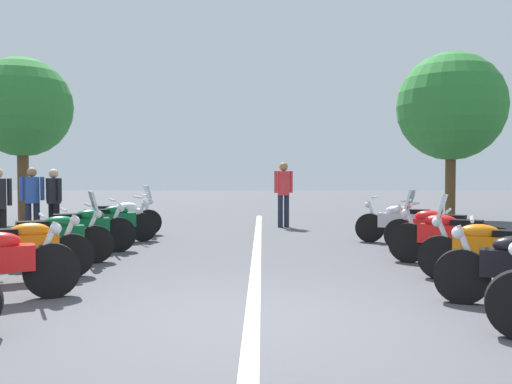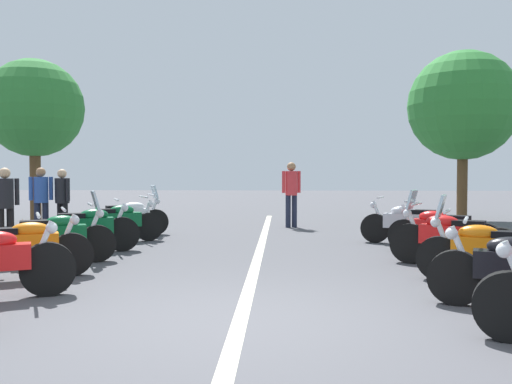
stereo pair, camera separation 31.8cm
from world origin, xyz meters
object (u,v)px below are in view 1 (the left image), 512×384
object	(u,v)px
motorcycle_left_row_2	(18,249)
motorcycle_left_row_5	(109,222)
motorcycle_right_row_2	(491,249)
bystander_0	(32,197)
bystander_1	(284,189)
roadside_tree_0	(22,108)
motorcycle_left_row_6	(121,217)
traffic_cone_0	(16,237)
motorcycle_right_row_4	(438,230)
bystander_4	(54,198)
motorcycle_left_row_3	(50,237)
motorcycle_left_row_4	(81,229)
motorcycle_right_row_3	(450,236)
roadside_tree_1	(451,107)
motorcycle_right_row_5	(405,222)

from	to	relation	value
motorcycle_left_row_2	motorcycle_left_row_5	bearing A→B (deg)	62.80
motorcycle_left_row_2	motorcycle_right_row_2	distance (m)	6.48
bystander_0	bystander_1	world-z (taller)	bystander_1
motorcycle_right_row_2	roadside_tree_0	size ratio (longest dim) A/B	0.39
motorcycle_left_row_6	traffic_cone_0	xyz separation A→B (m)	(-2.47, 1.34, -0.17)
motorcycle_right_row_4	bystander_4	bearing A→B (deg)	12.53
motorcycle_left_row_5	bystander_4	size ratio (longest dim) A/B	1.22
motorcycle_left_row_3	motorcycle_left_row_4	xyz separation A→B (m)	(1.29, -0.07, -0.00)
motorcycle_right_row_2	motorcycle_right_row_3	size ratio (longest dim) A/B	1.00
roadside_tree_1	motorcycle_right_row_4	bearing A→B (deg)	159.59
motorcycle_left_row_2	bystander_1	world-z (taller)	bystander_1
roadside_tree_0	bystander_4	bearing A→B (deg)	-147.21
bystander_0	motorcycle_left_row_3	bearing A→B (deg)	178.41
motorcycle_left_row_6	bystander_1	distance (m)	4.52
motorcycle_left_row_3	motorcycle_right_row_2	distance (m)	6.65
motorcycle_left_row_2	bystander_4	size ratio (longest dim) A/B	1.22
motorcycle_right_row_5	bystander_4	xyz separation A→B (m)	(1.07, 7.84, 0.47)
motorcycle_left_row_4	roadside_tree_1	size ratio (longest dim) A/B	0.36
motorcycle_right_row_4	motorcycle_right_row_5	size ratio (longest dim) A/B	0.90
motorcycle_right_row_5	roadside_tree_1	distance (m)	7.31
motorcycle_right_row_2	roadside_tree_1	world-z (taller)	roadside_tree_1
traffic_cone_0	roadside_tree_1	bearing A→B (deg)	-55.94
motorcycle_left_row_4	bystander_4	distance (m)	3.01
motorcycle_left_row_3	roadside_tree_1	xyz separation A→B (m)	(8.72, -9.39, 3.11)
motorcycle_left_row_3	motorcycle_left_row_5	world-z (taller)	motorcycle_left_row_3
motorcycle_right_row_4	bystander_4	world-z (taller)	bystander_4
motorcycle_left_row_6	motorcycle_right_row_4	xyz separation A→B (m)	(-2.66, -6.54, -0.01)
motorcycle_left_row_3	motorcycle_left_row_4	bearing A→B (deg)	61.73
motorcycle_left_row_4	bystander_4	world-z (taller)	bystander_4
traffic_cone_0	roadside_tree_1	size ratio (longest dim) A/B	0.12
motorcycle_left_row_2	motorcycle_right_row_2	size ratio (longest dim) A/B	1.03
motorcycle_left_row_4	motorcycle_left_row_5	bearing A→B (deg)	63.18
motorcycle_left_row_5	motorcycle_right_row_3	bearing A→B (deg)	-52.64
motorcycle_right_row_4	roadside_tree_0	size ratio (longest dim) A/B	0.38
motorcycle_right_row_2	bystander_0	size ratio (longest dim) A/B	1.17
motorcycle_left_row_4	motorcycle_left_row_5	xyz separation A→B (m)	(1.47, -0.10, -0.01)
motorcycle_right_row_5	roadside_tree_0	bearing A→B (deg)	-3.27
motorcycle_right_row_3	bystander_1	distance (m)	6.62
traffic_cone_0	motorcycle_right_row_5	bearing A→B (deg)	-80.58
bystander_1	roadside_tree_0	size ratio (longest dim) A/B	0.37
motorcycle_right_row_4	roadside_tree_1	size ratio (longest dim) A/B	0.35
motorcycle_right_row_5	bystander_0	xyz separation A→B (m)	(0.93, 8.28, 0.49)
motorcycle_left_row_5	motorcycle_left_row_6	world-z (taller)	motorcycle_left_row_6
motorcycle_left_row_5	motorcycle_left_row_6	distance (m)	1.24
motorcycle_right_row_4	bystander_1	xyz separation A→B (m)	(4.88, 2.65, 0.60)
motorcycle_left_row_6	motorcycle_right_row_4	world-z (taller)	motorcycle_left_row_6
motorcycle_right_row_4	roadside_tree_0	xyz separation A→B (m)	(5.97, 10.27, 2.95)
motorcycle_left_row_5	bystander_0	distance (m)	2.29
roadside_tree_0	roadside_tree_1	distance (m)	13.09
motorcycle_left_row_3	roadside_tree_0	bearing A→B (deg)	91.14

